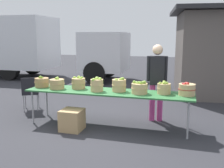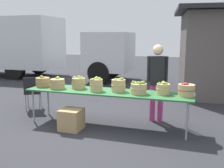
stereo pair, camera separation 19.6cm
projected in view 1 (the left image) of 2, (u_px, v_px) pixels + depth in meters
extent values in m
plane|color=#2D2D33|center=(108.00, 125.00, 5.51)|extent=(40.00, 40.00, 0.00)
cube|color=#2D6B38|center=(108.00, 92.00, 5.38)|extent=(3.50, 0.76, 0.03)
cylinder|color=#99999E|center=(33.00, 107.00, 5.62)|extent=(0.04, 0.04, 0.72)
cylinder|color=#99999E|center=(188.00, 120.00, 4.72)|extent=(0.04, 0.04, 0.72)
cylinder|color=#99999E|center=(47.00, 101.00, 6.18)|extent=(0.04, 0.04, 0.72)
cylinder|color=#99999E|center=(188.00, 111.00, 5.28)|extent=(0.04, 0.04, 0.72)
cylinder|color=#A87F51|center=(42.00, 82.00, 5.83)|extent=(0.31, 0.31, 0.20)
torus|color=#A87F51|center=(42.00, 82.00, 5.83)|extent=(0.33, 0.33, 0.01)
sphere|color=#7AA833|center=(42.00, 78.00, 5.80)|extent=(0.07, 0.07, 0.07)
sphere|color=#9EC647|center=(41.00, 77.00, 5.89)|extent=(0.08, 0.08, 0.08)
sphere|color=#9EC647|center=(41.00, 78.00, 5.81)|extent=(0.08, 0.08, 0.08)
sphere|color=#7AA833|center=(41.00, 77.00, 5.76)|extent=(0.07, 0.07, 0.07)
sphere|color=#7AA833|center=(40.00, 78.00, 5.82)|extent=(0.07, 0.07, 0.07)
cylinder|color=tan|center=(57.00, 84.00, 5.62)|extent=(0.32, 0.32, 0.21)
torus|color=tan|center=(57.00, 84.00, 5.61)|extent=(0.34, 0.34, 0.01)
sphere|color=#9EC647|center=(56.00, 79.00, 5.64)|extent=(0.08, 0.08, 0.08)
sphere|color=#8CB738|center=(57.00, 78.00, 5.65)|extent=(0.07, 0.07, 0.07)
sphere|color=#7AA833|center=(57.00, 80.00, 5.58)|extent=(0.07, 0.07, 0.07)
sphere|color=#8CB738|center=(57.00, 79.00, 5.60)|extent=(0.08, 0.08, 0.08)
cylinder|color=tan|center=(78.00, 83.00, 5.63)|extent=(0.29, 0.29, 0.23)
torus|color=tan|center=(78.00, 83.00, 5.62)|extent=(0.31, 0.31, 0.01)
sphere|color=#8CB738|center=(79.00, 78.00, 5.61)|extent=(0.08, 0.08, 0.08)
sphere|color=#7AA833|center=(80.00, 79.00, 5.59)|extent=(0.08, 0.08, 0.08)
sphere|color=#8CB738|center=(82.00, 78.00, 5.64)|extent=(0.07, 0.07, 0.07)
sphere|color=#9EC647|center=(78.00, 79.00, 5.65)|extent=(0.07, 0.07, 0.07)
sphere|color=#7AA833|center=(80.00, 79.00, 5.55)|extent=(0.07, 0.07, 0.07)
sphere|color=#9EC647|center=(79.00, 77.00, 5.61)|extent=(0.07, 0.07, 0.07)
sphere|color=#8CB738|center=(74.00, 78.00, 5.63)|extent=(0.07, 0.07, 0.07)
cylinder|color=tan|center=(97.00, 85.00, 5.35)|extent=(0.26, 0.26, 0.25)
torus|color=tan|center=(97.00, 85.00, 5.35)|extent=(0.28, 0.28, 0.01)
sphere|color=#9EC647|center=(97.00, 78.00, 5.35)|extent=(0.07, 0.07, 0.07)
sphere|color=#9EC647|center=(96.00, 79.00, 5.34)|extent=(0.08, 0.08, 0.08)
sphere|color=#9EC647|center=(100.00, 79.00, 5.32)|extent=(0.08, 0.08, 0.08)
sphere|color=#9EC647|center=(94.00, 80.00, 5.25)|extent=(0.08, 0.08, 0.08)
sphere|color=#8CB738|center=(99.00, 79.00, 5.37)|extent=(0.08, 0.08, 0.08)
cylinder|color=tan|center=(119.00, 85.00, 5.35)|extent=(0.29, 0.29, 0.25)
torus|color=tan|center=(119.00, 85.00, 5.35)|extent=(0.31, 0.31, 0.01)
sphere|color=#9EC647|center=(116.00, 80.00, 5.37)|extent=(0.07, 0.07, 0.07)
sphere|color=#8CB738|center=(122.00, 79.00, 5.30)|extent=(0.07, 0.07, 0.07)
sphere|color=#7AA833|center=(123.00, 79.00, 5.29)|extent=(0.07, 0.07, 0.07)
sphere|color=#8CB738|center=(120.00, 80.00, 5.28)|extent=(0.08, 0.08, 0.08)
sphere|color=#7AA833|center=(117.00, 80.00, 5.26)|extent=(0.08, 0.08, 0.08)
sphere|color=#7AA833|center=(121.00, 80.00, 5.28)|extent=(0.07, 0.07, 0.07)
cylinder|color=tan|center=(139.00, 88.00, 5.14)|extent=(0.32, 0.32, 0.21)
torus|color=tan|center=(139.00, 88.00, 5.14)|extent=(0.34, 0.34, 0.01)
sphere|color=#7AA833|center=(145.00, 82.00, 5.10)|extent=(0.07, 0.07, 0.07)
sphere|color=#7AA833|center=(143.00, 83.00, 5.09)|extent=(0.08, 0.08, 0.08)
sphere|color=#7AA833|center=(134.00, 82.00, 5.14)|extent=(0.07, 0.07, 0.07)
sphere|color=#7AA833|center=(136.00, 83.00, 5.13)|extent=(0.08, 0.08, 0.08)
sphere|color=#7AA833|center=(139.00, 83.00, 5.11)|extent=(0.07, 0.07, 0.07)
sphere|color=#9EC647|center=(137.00, 83.00, 5.09)|extent=(0.07, 0.07, 0.07)
sphere|color=#7AA833|center=(141.00, 83.00, 5.04)|extent=(0.06, 0.06, 0.06)
cylinder|color=tan|center=(164.00, 89.00, 5.11)|extent=(0.26, 0.26, 0.21)
torus|color=tan|center=(164.00, 88.00, 5.11)|extent=(0.28, 0.28, 0.01)
sphere|color=#8CB738|center=(167.00, 83.00, 5.05)|extent=(0.07, 0.07, 0.07)
sphere|color=#8CB738|center=(164.00, 83.00, 5.03)|extent=(0.07, 0.07, 0.07)
sphere|color=#7AA833|center=(160.00, 83.00, 5.09)|extent=(0.06, 0.06, 0.06)
sphere|color=#9EC647|center=(164.00, 82.00, 5.09)|extent=(0.08, 0.08, 0.08)
cylinder|color=tan|center=(187.00, 90.00, 4.98)|extent=(0.31, 0.31, 0.22)
torus|color=maroon|center=(187.00, 89.00, 4.98)|extent=(0.33, 0.33, 0.01)
sphere|color=maroon|center=(183.00, 84.00, 4.96)|extent=(0.07, 0.07, 0.07)
sphere|color=#B22319|center=(186.00, 83.00, 4.99)|extent=(0.06, 0.06, 0.06)
sphere|color=#B22319|center=(187.00, 84.00, 4.96)|extent=(0.07, 0.07, 0.07)
sphere|color=maroon|center=(187.00, 84.00, 4.96)|extent=(0.07, 0.07, 0.07)
sphere|color=#B22319|center=(187.00, 84.00, 4.96)|extent=(0.07, 0.07, 0.07)
sphere|color=#B22319|center=(185.00, 84.00, 4.92)|extent=(0.07, 0.07, 0.07)
sphere|color=#B22319|center=(187.00, 84.00, 4.93)|extent=(0.07, 0.07, 0.07)
cylinder|color=#CC3F8C|center=(160.00, 103.00, 5.76)|extent=(0.12, 0.12, 0.83)
cylinder|color=#CC3F8C|center=(152.00, 102.00, 5.79)|extent=(0.12, 0.12, 0.83)
cube|color=black|center=(157.00, 70.00, 5.64)|extent=(0.34, 0.27, 0.62)
sphere|color=beige|center=(158.00, 50.00, 5.56)|extent=(0.23, 0.23, 0.23)
cylinder|color=black|center=(166.00, 69.00, 5.61)|extent=(0.09, 0.09, 0.56)
cylinder|color=black|center=(149.00, 69.00, 5.66)|extent=(0.09, 0.09, 0.56)
cube|color=silver|center=(9.00, 43.00, 12.09)|extent=(4.26, 2.32, 2.30)
cube|color=silver|center=(105.00, 52.00, 10.99)|extent=(1.86, 2.15, 1.60)
cube|color=black|center=(125.00, 44.00, 10.72)|extent=(0.09, 1.76, 0.80)
cylinder|color=black|center=(108.00, 68.00, 12.08)|extent=(0.91, 0.31, 0.90)
cylinder|color=black|center=(95.00, 73.00, 10.27)|extent=(0.91, 0.31, 0.90)
cylinder|color=black|center=(33.00, 65.00, 13.05)|extent=(0.91, 0.31, 0.90)
cylinder|color=black|center=(9.00, 70.00, 11.24)|extent=(0.91, 0.31, 0.90)
cube|color=black|center=(31.00, 93.00, 6.67)|extent=(0.54, 0.54, 0.04)
cube|color=black|center=(30.00, 86.00, 6.46)|extent=(0.37, 0.21, 0.40)
cylinder|color=gray|center=(39.00, 100.00, 6.91)|extent=(0.02, 0.02, 0.42)
cylinder|color=gray|center=(25.00, 100.00, 6.84)|extent=(0.02, 0.02, 0.42)
cylinder|color=gray|center=(38.00, 103.00, 6.58)|extent=(0.02, 0.02, 0.42)
cylinder|color=gray|center=(24.00, 103.00, 6.51)|extent=(0.02, 0.02, 0.42)
cube|color=tan|center=(72.00, 120.00, 5.21)|extent=(0.43, 0.43, 0.43)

